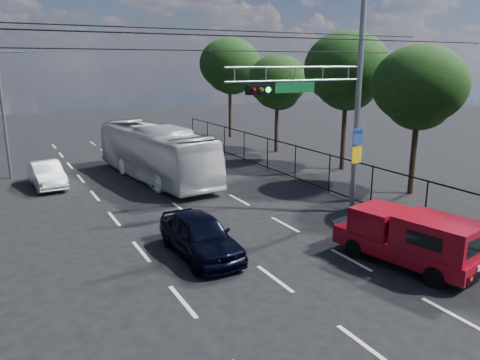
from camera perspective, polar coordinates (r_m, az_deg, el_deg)
ground at (r=11.90m, az=15.14°, el=-19.02°), size 120.00×120.00×0.00m
lane_markings at (r=23.16m, az=-9.01°, el=-2.15°), size 6.12×38.00×0.01m
signal_mast at (r=19.55m, az=11.58°, el=10.39°), size 6.43×0.39×9.50m
streetlight_left at (r=29.21m, az=-26.62°, el=7.77°), size 2.09×0.22×7.08m
utility_wires at (r=17.45m, az=-4.13°, el=16.76°), size 22.00×5.04×0.74m
fence_right at (r=24.82m, az=9.15°, el=1.39°), size 0.06×34.03×2.00m
tree_right_b at (r=24.43m, az=20.99°, el=10.00°), size 4.50×4.50×7.31m
tree_right_c at (r=29.11m, az=12.88°, el=12.41°), size 5.10×5.10×8.29m
tree_right_d at (r=34.54m, az=4.57°, el=11.46°), size 4.32×4.32×7.02m
tree_right_e at (r=41.57m, az=-1.24°, el=13.42°), size 5.28×5.28×8.58m
red_pickup at (r=16.09m, az=19.98°, el=-6.59°), size 2.67×5.07×1.80m
navy_hatchback at (r=16.03m, az=-4.89°, el=-6.69°), size 1.77×4.33×1.47m
white_bus at (r=26.78m, az=-10.31°, el=3.31°), size 3.80×11.04×3.01m
white_van at (r=26.84m, az=-22.50°, el=0.64°), size 1.68×4.11×1.33m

